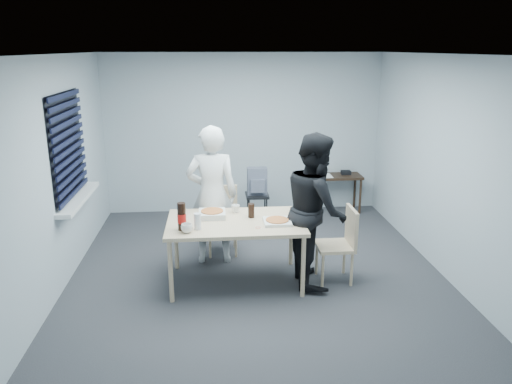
{
  "coord_description": "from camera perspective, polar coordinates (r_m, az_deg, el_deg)",
  "views": [
    {
      "loc": [
        -0.5,
        -5.62,
        2.67
      ],
      "look_at": [
        -0.0,
        0.1,
        1.0
      ],
      "focal_mm": 35.0,
      "sensor_mm": 36.0,
      "label": 1
    }
  ],
  "objects": [
    {
      "name": "mug_b",
      "position": [
        6.0,
        -2.34,
        -1.91
      ],
      "size": [
        0.1,
        0.1,
        0.09
      ],
      "primitive_type": "imported",
      "color": "white",
      "rests_on": "dining_table"
    },
    {
      "name": "side_table",
      "position": [
        8.41,
        8.8,
        1.39
      ],
      "size": [
        0.94,
        0.42,
        0.62
      ],
      "color": "#301C15",
      "rests_on": "ground"
    },
    {
      "name": "pizza_box_b",
      "position": [
        5.65,
        2.44,
        -3.36
      ],
      "size": [
        0.31,
        0.31,
        0.04
      ],
      "rotation": [
        0.0,
        0.0,
        -0.32
      ],
      "color": "silver",
      "rests_on": "dining_table"
    },
    {
      "name": "dining_table",
      "position": [
        5.74,
        -2.37,
        -3.88
      ],
      "size": [
        1.56,
        0.99,
        0.76
      ],
      "color": "#D1B291",
      "rests_on": "ground"
    },
    {
      "name": "plastic_cups",
      "position": [
        5.47,
        -6.7,
        -3.36
      ],
      "size": [
        0.1,
        0.1,
        0.18
      ],
      "primitive_type": "cylinder",
      "rotation": [
        0.0,
        0.0,
        -0.3
      ],
      "color": "silver",
      "rests_on": "dining_table"
    },
    {
      "name": "black_box",
      "position": [
        8.47,
        10.23,
        2.21
      ],
      "size": [
        0.18,
        0.16,
        0.07
      ],
      "primitive_type": "cube",
      "rotation": [
        0.0,
        0.0,
        0.39
      ],
      "color": "black",
      "rests_on": "side_table"
    },
    {
      "name": "stool",
      "position": [
        7.74,
        0.12,
        -1.03
      ],
      "size": [
        0.35,
        0.35,
        0.49
      ],
      "color": "black",
      "rests_on": "ground"
    },
    {
      "name": "cola_glass",
      "position": [
        5.81,
        -0.55,
        -2.14
      ],
      "size": [
        0.08,
        0.08,
        0.17
      ],
      "primitive_type": "cylinder",
      "rotation": [
        0.0,
        0.0,
        0.05
      ],
      "color": "black",
      "rests_on": "dining_table"
    },
    {
      "name": "soda_bottle",
      "position": [
        5.46,
        -8.48,
        -2.85
      ],
      "size": [
        0.1,
        0.1,
        0.31
      ],
      "rotation": [
        0.0,
        0.0,
        -0.31
      ],
      "color": "black",
      "rests_on": "dining_table"
    },
    {
      "name": "chair_far",
      "position": [
        6.72,
        -3.9,
        -2.57
      ],
      "size": [
        0.42,
        0.42,
        0.89
      ],
      "color": "#D1B291",
      "rests_on": "ground"
    },
    {
      "name": "room",
      "position": [
        6.37,
        -20.37,
        4.07
      ],
      "size": [
        5.0,
        5.0,
        5.0
      ],
      "color": "#2B2B2F",
      "rests_on": "ground"
    },
    {
      "name": "papers",
      "position": [
        8.33,
        7.87,
        1.86
      ],
      "size": [
        0.26,
        0.33,
        0.01
      ],
      "primitive_type": "cube",
      "rotation": [
        0.0,
        0.0,
        0.12
      ],
      "color": "white",
      "rests_on": "side_table"
    },
    {
      "name": "person_black",
      "position": [
        5.76,
        6.81,
        -1.98
      ],
      "size": [
        0.47,
        0.86,
        1.77
      ],
      "primitive_type": "imported",
      "rotation": [
        0.0,
        0.0,
        1.57
      ],
      "color": "black",
      "rests_on": "ground"
    },
    {
      "name": "pizza_box_a",
      "position": [
        5.87,
        -5.03,
        -2.48
      ],
      "size": [
        0.31,
        0.31,
        0.08
      ],
      "rotation": [
        0.0,
        0.0,
        0.24
      ],
      "color": "silver",
      "rests_on": "dining_table"
    },
    {
      "name": "person_white",
      "position": [
        6.28,
        -5.05,
        -0.37
      ],
      "size": [
        0.65,
        0.42,
        1.77
      ],
      "primitive_type": "imported",
      "rotation": [
        0.0,
        0.0,
        3.14
      ],
      "color": "silver",
      "rests_on": "ground"
    },
    {
      "name": "backpack",
      "position": [
        7.64,
        0.13,
        1.2
      ],
      "size": [
        0.3,
        0.22,
        0.42
      ],
      "rotation": [
        0.0,
        0.0,
        0.34
      ],
      "color": "slate",
      "rests_on": "stool"
    },
    {
      "name": "rubber_band",
      "position": [
        5.5,
        0.23,
        -4.1
      ],
      "size": [
        0.08,
        0.08,
        0.0
      ],
      "primitive_type": "torus",
      "rotation": [
        0.0,
        0.0,
        0.43
      ],
      "color": "red",
      "rests_on": "dining_table"
    },
    {
      "name": "mug_a",
      "position": [
        5.4,
        -7.92,
        -4.13
      ],
      "size": [
        0.17,
        0.17,
        0.1
      ],
      "primitive_type": "imported",
      "rotation": [
        0.0,
        0.0,
        0.52
      ],
      "color": "white",
      "rests_on": "dining_table"
    },
    {
      "name": "chair_right",
      "position": [
        5.93,
        9.82,
        -5.36
      ],
      "size": [
        0.42,
        0.42,
        0.89
      ],
      "color": "#D1B291",
      "rests_on": "ground"
    }
  ]
}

